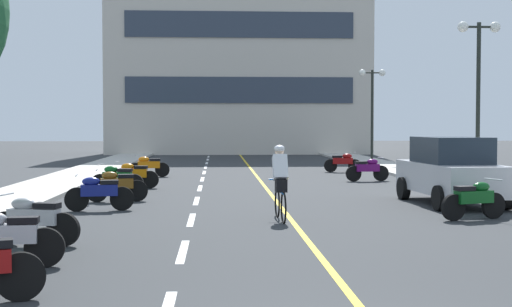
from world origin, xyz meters
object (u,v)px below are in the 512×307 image
(motorcycle_5, at_px, (117,185))
(street_lamp_far, at_px, (372,94))
(motorcycle_1, at_px, (5,237))
(motorcycle_6, at_px, (117,178))
(motorcycle_10, at_px, (343,162))
(motorcycle_3, at_px, (474,199))
(motorcycle_9, at_px, (148,166))
(motorcycle_2, at_px, (33,219))
(motorcycle_4, at_px, (99,192))
(motorcycle_8, at_px, (368,169))
(cyclist_rider, at_px, (280,181))
(motorcycle_7, at_px, (133,175))
(street_lamp_mid, at_px, (479,67))
(parked_car_near, at_px, (451,171))

(motorcycle_5, bearing_deg, street_lamp_far, 58.35)
(motorcycle_1, xyz_separation_m, motorcycle_6, (-0.02, 11.79, 0.00))
(street_lamp_far, height_order, motorcycle_10, street_lamp_far)
(motorcycle_1, xyz_separation_m, motorcycle_3, (8.95, 4.94, 0.00))
(motorcycle_9, distance_m, motorcycle_10, 8.93)
(motorcycle_2, bearing_deg, street_lamp_far, 65.25)
(street_lamp_far, height_order, motorcycle_4, street_lamp_far)
(motorcycle_1, bearing_deg, motorcycle_8, 60.80)
(motorcycle_2, distance_m, motorcycle_4, 5.05)
(motorcycle_9, xyz_separation_m, motorcycle_10, (8.55, 2.57, 0.00))
(motorcycle_6, xyz_separation_m, motorcycle_8, (8.91, 4.12, 0.00))
(motorcycle_10, bearing_deg, motorcycle_4, -121.67)
(cyclist_rider, bearing_deg, motorcycle_7, 117.39)
(street_lamp_far, bearing_deg, motorcycle_9, -141.75)
(motorcycle_2, xyz_separation_m, motorcycle_8, (9.00, 13.90, 0.00))
(motorcycle_3, xyz_separation_m, cyclist_rider, (-4.39, 0.18, 0.41))
(street_lamp_mid, height_order, motorcycle_1, street_lamp_mid)
(motorcycle_4, height_order, motorcycle_6, same)
(motorcycle_3, height_order, motorcycle_6, same)
(street_lamp_mid, distance_m, motorcycle_6, 12.50)
(parked_car_near, bearing_deg, motorcycle_7, 149.92)
(motorcycle_6, distance_m, motorcycle_8, 9.81)
(motorcycle_1, bearing_deg, street_lamp_mid, 46.66)
(motorcycle_5, relative_size, motorcycle_8, 1.00)
(street_lamp_mid, distance_m, motorcycle_2, 16.46)
(motorcycle_2, xyz_separation_m, motorcycle_4, (0.31, 5.04, 0.00))
(motorcycle_5, distance_m, motorcycle_7, 4.19)
(street_lamp_mid, relative_size, motorcycle_3, 3.33)
(motorcycle_2, bearing_deg, motorcycle_10, 64.80)
(street_lamp_far, bearing_deg, motorcycle_1, -112.95)
(street_lamp_mid, bearing_deg, cyclist_rider, -134.40)
(motorcycle_1, relative_size, motorcycle_9, 1.00)
(motorcycle_2, xyz_separation_m, motorcycle_3, (9.06, 2.94, 0.00))
(motorcycle_8, xyz_separation_m, motorcycle_9, (-8.56, 2.61, 0.00))
(motorcycle_2, xyz_separation_m, cyclist_rider, (4.67, 3.12, 0.41))
(motorcycle_4, bearing_deg, parked_car_near, 6.16)
(street_lamp_far, distance_m, motorcycle_2, 28.19)
(motorcycle_6, bearing_deg, motorcycle_2, -90.52)
(motorcycle_4, xyz_separation_m, motorcycle_10, (8.67, 14.05, 0.00))
(motorcycle_1, relative_size, motorcycle_10, 1.00)
(motorcycle_4, height_order, motorcycle_9, same)
(street_lamp_mid, xyz_separation_m, motorcycle_9, (-11.59, 5.89, -3.63))
(parked_car_near, height_order, motorcycle_8, parked_car_near)
(motorcycle_10, bearing_deg, parked_car_near, -87.47)
(motorcycle_4, distance_m, motorcycle_10, 16.51)
(motorcycle_2, relative_size, cyclist_rider, 0.95)
(motorcycle_6, distance_m, cyclist_rider, 8.10)
(motorcycle_5, xyz_separation_m, motorcycle_10, (8.53, 11.95, 0.00))
(motorcycle_4, bearing_deg, motorcycle_10, 58.33)
(motorcycle_6, bearing_deg, motorcycle_3, -37.35)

